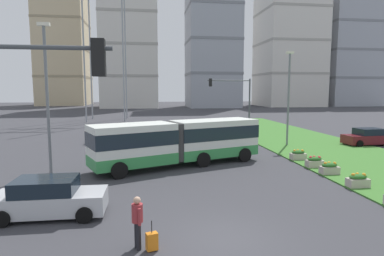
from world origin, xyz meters
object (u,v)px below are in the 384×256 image
car_silver_hatch (49,198)px  apartment_tower_centre (213,26)px  apartment_tower_west (64,51)px  streetlight_left (47,92)px  apartment_tower_westcentre (129,18)px  flower_planter_1 (358,180)px  flower_planter_3 (315,162)px  flower_planter_4 (298,155)px  streetlight_median (289,94)px  car_white_van (111,135)px  pedestrian_crossing (137,219)px  rolling_suitcase (152,241)px  apartment_tower_eastcentre (289,45)px  traffic_light_far_right (236,98)px  car_maroon_sedan (368,137)px  flower_planter_2 (329,168)px  apartment_tower_east (350,39)px  articulated_bus (179,142)px

car_silver_hatch → apartment_tower_centre: bearing=74.2°
apartment_tower_west → streetlight_left: bearing=-77.4°
apartment_tower_westcentre → flower_planter_1: bearing=-79.4°
car_silver_hatch → flower_planter_1: 14.98m
flower_planter_3 → flower_planter_4: (0.00, 2.35, 0.00)m
flower_planter_4 → streetlight_median: (1.90, 6.16, 4.29)m
car_white_van → pedestrian_crossing: pedestrian_crossing is taller
rolling_suitcase → streetlight_median: (12.69, 18.17, 4.40)m
apartment_tower_eastcentre → apartment_tower_west: bearing=166.4°
apartment_tower_west → apartment_tower_westcentre: apartment_tower_westcentre is taller
car_silver_hatch → traffic_light_far_right: (13.02, 18.95, 3.57)m
car_silver_hatch → traffic_light_far_right: bearing=55.5°
car_maroon_sedan → pedestrian_crossing: (-20.68, -17.16, 0.25)m
flower_planter_4 → flower_planter_3: bearing=-90.0°
pedestrian_crossing → apartment_tower_west: 111.34m
flower_planter_1 → apartment_tower_eastcentre: 92.63m
car_silver_hatch → apartment_tower_eastcentre: bearing=60.5°
apartment_tower_centre → car_silver_hatch: bearing=-105.8°
car_maroon_sedan → streetlight_left: bearing=-165.9°
car_maroon_sedan → flower_planter_1: bearing=-127.9°
flower_planter_2 → traffic_light_far_right: size_ratio=0.18×
streetlight_median → flower_planter_2: bearing=-100.5°
car_white_van → apartment_tower_east: (68.52, 66.90, 20.52)m
apartment_tower_west → pedestrian_crossing: bearing=-75.7°
flower_planter_3 → streetlight_left: streetlight_left is taller
articulated_bus → pedestrian_crossing: articulated_bus is taller
flower_planter_3 → streetlight_left: (-16.84, 1.08, 4.56)m
car_silver_hatch → flower_planter_1: bearing=6.7°
apartment_tower_west → apartment_tower_eastcentre: size_ratio=0.94×
car_maroon_sedan → apartment_tower_eastcentre: (24.36, 72.02, 18.50)m
articulated_bus → flower_planter_4: 8.88m
flower_planter_3 → apartment_tower_centre: size_ratio=0.02×
streetlight_left → apartment_tower_centre: bearing=71.4°
flower_planter_4 → apartment_tower_centre: (8.48, 73.72, 23.08)m
rolling_suitcase → flower_planter_2: rolling_suitcase is taller
streetlight_left → apartment_tower_eastcentre: 94.61m
streetlight_left → apartment_tower_east: apartment_tower_east is taller
pedestrian_crossing → flower_planter_3: pedestrian_crossing is taller
streetlight_left → flower_planter_1: bearing=-18.2°
car_maroon_sedan → rolling_suitcase: size_ratio=4.63×
pedestrian_crossing → apartment_tower_westcentre: size_ratio=0.03×
apartment_tower_east → apartment_tower_west: bearing=169.2°
car_maroon_sedan → apartment_tower_eastcentre: apartment_tower_eastcentre is taller
car_silver_hatch → rolling_suitcase: (4.09, -3.46, -0.44)m
car_maroon_sedan → car_silver_hatch: same height
traffic_light_far_right → apartment_tower_east: size_ratio=0.15×
apartment_tower_westcentre → apartment_tower_east: 69.95m
rolling_suitcase → flower_planter_2: bearing=36.2°
articulated_bus → flower_planter_2: articulated_bus is taller
car_white_van → flower_planter_4: 17.64m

